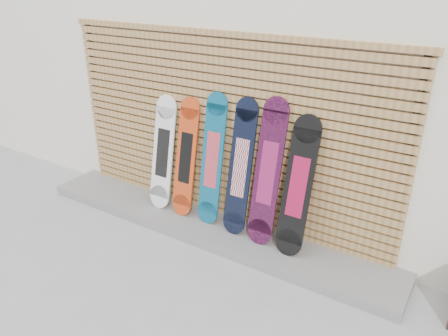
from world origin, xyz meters
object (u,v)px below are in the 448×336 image
Objects in this scene: snowboard_4 at (268,173)px; snowboard_2 at (212,160)px; snowboard_5 at (298,187)px; snowboard_0 at (163,153)px; snowboard_1 at (186,158)px; snowboard_3 at (240,168)px.

snowboard_2 is at bearing 177.80° from snowboard_4.
snowboard_2 is 1.08m from snowboard_5.
snowboard_2 is at bearing 0.93° from snowboard_0.
snowboard_0 is 1.44m from snowboard_4.
snowboard_4 is (1.09, -0.02, 0.08)m from snowboard_1.
snowboard_0 is 1.80m from snowboard_5.
snowboard_3 is 0.96× the size of snowboard_4.
snowboard_3 is at bearing 178.08° from snowboard_5.
snowboard_0 is 0.91× the size of snowboard_3.
snowboard_4 is (0.34, -0.01, 0.03)m from snowboard_3.
snowboard_1 is 1.09m from snowboard_4.
snowboard_3 is (0.75, -0.01, 0.06)m from snowboard_1.
snowboard_1 is 0.93× the size of snowboard_2.
snowboard_3 is (0.38, -0.02, -0.00)m from snowboard_2.
snowboard_0 is 0.91× the size of snowboard_2.
snowboard_3 reaches higher than snowboard_1.
snowboard_5 is at bearing -1.98° from snowboard_4.
snowboard_2 is 1.00× the size of snowboard_3.
snowboard_1 is (0.35, 0.00, 0.01)m from snowboard_0.
snowboard_3 is 0.69m from snowboard_5.
snowboard_4 is (0.72, -0.03, 0.03)m from snowboard_2.
snowboard_4 is at bearing -2.20° from snowboard_2.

